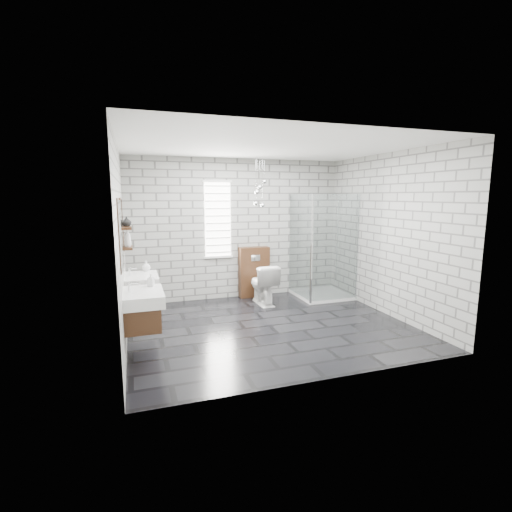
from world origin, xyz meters
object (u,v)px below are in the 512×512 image
vanity_left (140,299)px  shower_enclosure (320,273)px  vanity_right (138,282)px  toilet (263,284)px  cistern_panel (254,272)px

vanity_left → shower_enclosure: size_ratio=0.77×
vanity_right → toilet: (2.21, 0.77, -0.38)m
cistern_panel → shower_enclosure: size_ratio=0.49×
vanity_left → toilet: bearing=38.4°
vanity_left → cistern_panel: vanity_left is taller
vanity_right → toilet: vanity_right is taller
shower_enclosure → toilet: shower_enclosure is taller
vanity_right → shower_enclosure: (3.41, 0.79, -0.25)m
vanity_left → vanity_right: 0.98m
vanity_left → toilet: (2.21, 1.75, -0.38)m
vanity_right → cistern_panel: size_ratio=1.57×
shower_enclosure → cistern_panel: bearing=156.7°
vanity_left → vanity_right: (0.00, 0.98, 0.00)m
vanity_left → cistern_panel: bearing=46.0°
vanity_left → toilet: 2.84m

